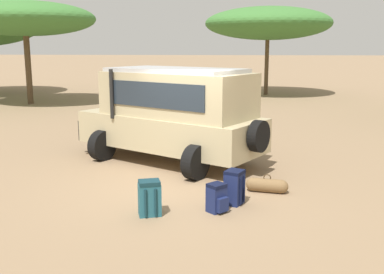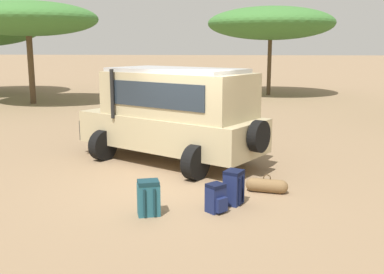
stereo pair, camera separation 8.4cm
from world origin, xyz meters
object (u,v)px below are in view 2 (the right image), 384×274
object	(u,v)px
backpack_beside_front_wheel	(148,198)
duffel_bag_low_black_case	(267,186)
acacia_tree_left_mid	(28,19)
backpack_cluster_center	(216,198)
safari_vehicle	(173,113)
acacia_tree_centre_back	(271,23)
backpack_near_rear_wheel	(233,188)

from	to	relation	value
backpack_beside_front_wheel	duffel_bag_low_black_case	bearing A→B (deg)	35.41
duffel_bag_low_black_case	acacia_tree_left_mid	size ratio (longest dim) A/B	0.12
backpack_cluster_center	acacia_tree_left_mid	size ratio (longest dim) A/B	0.07
safari_vehicle	duffel_bag_low_black_case	size ratio (longest dim) A/B	6.10
safari_vehicle	acacia_tree_centre_back	world-z (taller)	acacia_tree_centre_back
backpack_beside_front_wheel	acacia_tree_left_mid	world-z (taller)	acacia_tree_left_mid
backpack_near_rear_wheel	duffel_bag_low_black_case	world-z (taller)	backpack_near_rear_wheel
safari_vehicle	backpack_near_rear_wheel	bearing A→B (deg)	-61.94
backpack_near_rear_wheel	duffel_bag_low_black_case	bearing A→B (deg)	49.28
backpack_beside_front_wheel	backpack_near_rear_wheel	xyz separation A→B (m)	(1.48, 0.75, 0.01)
backpack_near_rear_wheel	backpack_beside_front_wheel	bearing A→B (deg)	-153.19
safari_vehicle	acacia_tree_centre_back	bearing A→B (deg)	79.32
safari_vehicle	acacia_tree_left_mid	world-z (taller)	acacia_tree_left_mid
backpack_beside_front_wheel	backpack_near_rear_wheel	world-z (taller)	backpack_near_rear_wheel
backpack_beside_front_wheel	backpack_cluster_center	bearing A→B (deg)	13.45
safari_vehicle	acacia_tree_left_mid	size ratio (longest dim) A/B	0.74
acacia_tree_left_mid	acacia_tree_centre_back	xyz separation A→B (m)	(12.67, 6.07, -0.00)
acacia_tree_centre_back	duffel_bag_low_black_case	bearing A→B (deg)	-92.82
safari_vehicle	backpack_beside_front_wheel	world-z (taller)	safari_vehicle
acacia_tree_centre_back	acacia_tree_left_mid	bearing A→B (deg)	-154.39
backpack_near_rear_wheel	acacia_tree_left_mid	xyz separation A→B (m)	(-11.02, 14.41, 4.05)
backpack_cluster_center	acacia_tree_centre_back	distance (m)	21.44
safari_vehicle	acacia_tree_left_mid	distance (m)	15.04
acacia_tree_centre_back	backpack_cluster_center	bearing A→B (deg)	-95.29
duffel_bag_low_black_case	backpack_beside_front_wheel	bearing A→B (deg)	-144.59
acacia_tree_left_mid	duffel_bag_low_black_case	bearing A→B (deg)	-49.34
backpack_beside_front_wheel	backpack_cluster_center	xyz separation A→B (m)	(1.19, 0.28, -0.05)
duffel_bag_low_black_case	acacia_tree_left_mid	xyz separation A→B (m)	(-11.70, 13.63, 4.23)
backpack_near_rear_wheel	acacia_tree_left_mid	size ratio (longest dim) A/B	0.09
backpack_cluster_center	acacia_tree_centre_back	xyz separation A→B (m)	(1.94, 20.95, 4.12)
backpack_cluster_center	duffel_bag_low_black_case	size ratio (longest dim) A/B	0.61
acacia_tree_centre_back	backpack_beside_front_wheel	bearing A→B (deg)	-98.39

